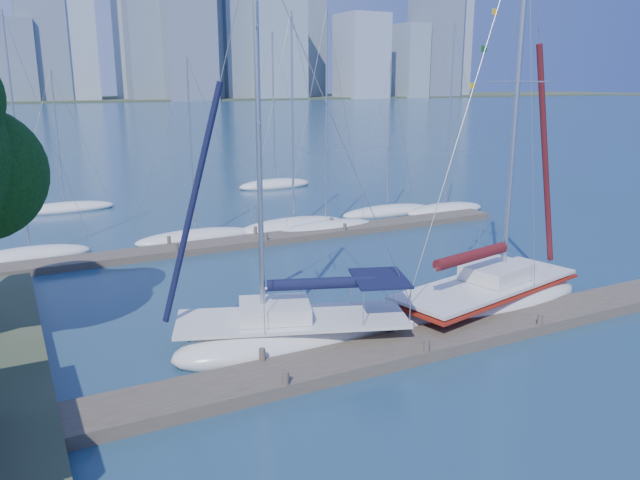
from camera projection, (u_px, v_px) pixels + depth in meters
name	position (u px, v px, depth m)	size (l,w,h in m)	color
ground	(410.00, 352.00, 21.10)	(700.00, 700.00, 0.00)	#18344D
near_dock	(410.00, 347.00, 21.05)	(26.00, 2.00, 0.40)	#443C32
far_dock	(277.00, 238.00, 35.73)	(30.00, 1.80, 0.36)	#443C32
far_shore	(21.00, 100.00, 297.04)	(800.00, 100.00, 1.50)	#38472D
sailboat_navy	(292.00, 316.00, 21.46)	(8.96, 5.49, 13.74)	silver
sailboat_maroon	(487.00, 280.00, 24.89)	(9.76, 4.99, 15.92)	silver
bg_boat_0	(31.00, 255.00, 32.07)	(6.14, 3.02, 12.47)	silver
bg_boat_1	(195.00, 237.00, 35.82)	(7.01, 2.30, 10.50)	silver
bg_boat_2	(293.00, 226.00, 38.39)	(7.34, 4.28, 13.14)	silver
bg_boat_3	(326.00, 227.00, 38.07)	(6.86, 3.87, 13.22)	silver
bg_boat_4	(387.00, 211.00, 42.91)	(7.12, 4.65, 10.48)	silver
bg_boat_5	(445.00, 209.00, 43.41)	(6.56, 3.37, 12.91)	silver
bg_boat_6	(65.00, 208.00, 43.96)	(6.94, 4.32, 9.96)	silver
bg_boat_7	(275.00, 184.00, 53.73)	(6.49, 2.24, 13.19)	silver
skyline	(66.00, 17.00, 271.90)	(504.11, 51.31, 109.93)	gray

